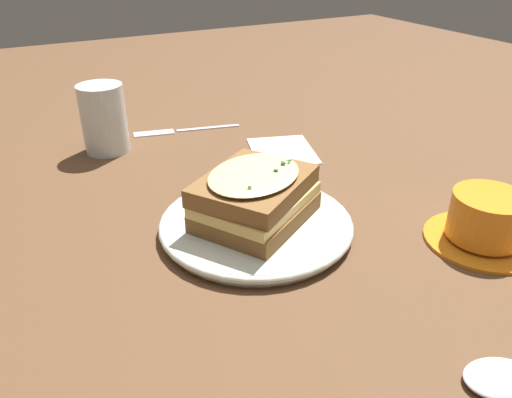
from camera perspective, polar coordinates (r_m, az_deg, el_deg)
ground_plane at (r=0.61m, az=-1.88°, el=-2.61°), size 2.40×2.40×0.00m
dinner_plate at (r=0.58m, az=0.00°, el=-2.89°), size 0.23×0.23×0.02m
sandwich at (r=0.57m, az=-0.10°, el=0.34°), size 0.16×0.17×0.06m
teacup_with_saucer at (r=0.61m, az=24.81°, el=-2.31°), size 0.13×0.13×0.06m
water_glass at (r=0.82m, az=-17.01°, el=8.77°), size 0.07×0.07×0.11m
fork at (r=0.89m, az=-9.10°, el=7.75°), size 0.06×0.18×0.00m
napkin at (r=0.80m, az=3.04°, el=5.59°), size 0.14×0.13×0.00m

